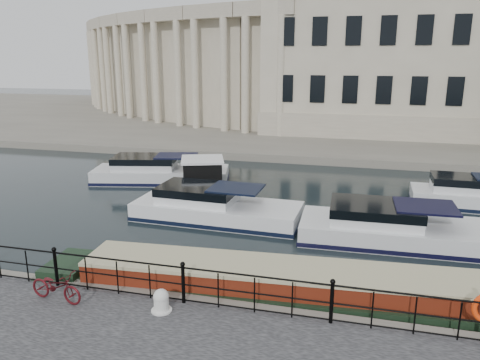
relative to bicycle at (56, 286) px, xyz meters
name	(u,v)px	position (x,y,z in m)	size (l,w,h in m)	color
ground_plane	(210,283)	(3.44, 3.04, -0.99)	(160.00, 160.00, 0.00)	black
far_bank	(320,120)	(3.44, 42.04, -0.72)	(120.00, 42.00, 0.55)	#6B665B
railing	(183,281)	(3.44, 0.79, 0.21)	(24.14, 0.14, 1.22)	black
civic_building	(309,57)	(2.45, 37.75, 6.05)	(53.55, 31.84, 16.85)	#ADA38C
bicycle	(56,286)	(0.00, 0.00, 0.00)	(0.59, 1.68, 0.88)	#490D12
mooring_bollard	(161,301)	(3.03, 0.23, -0.15)	(0.56, 0.56, 0.63)	silver
narrowboat	(291,293)	(6.18, 2.38, -0.63)	(15.70, 3.09, 1.57)	black
harbour_hut	(203,180)	(0.17, 11.95, -0.04)	(3.51, 3.22, 2.18)	#6B665B
cabin_cruisers	(285,203)	(4.59, 11.03, -0.62)	(23.83, 9.91, 1.99)	white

